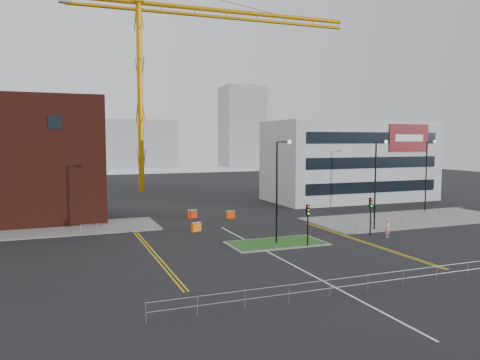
# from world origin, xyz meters

# --- Properties ---
(ground) EXTENTS (200.00, 200.00, 0.00)m
(ground) POSITION_xyz_m (0.00, 0.00, 0.00)
(ground) COLOR black
(ground) RESTS_ON ground
(pavement_left) EXTENTS (28.00, 8.00, 0.12)m
(pavement_left) POSITION_xyz_m (-20.00, 22.00, 0.06)
(pavement_left) COLOR slate
(pavement_left) RESTS_ON ground
(pavement_right) EXTENTS (24.00, 10.00, 0.12)m
(pavement_right) POSITION_xyz_m (22.00, 14.00, 0.06)
(pavement_right) COLOR slate
(pavement_right) RESTS_ON ground
(island_kerb) EXTENTS (8.60, 4.60, 0.08)m
(island_kerb) POSITION_xyz_m (2.00, 8.00, 0.04)
(island_kerb) COLOR slate
(island_kerb) RESTS_ON ground
(grass_island) EXTENTS (8.00, 4.00, 0.12)m
(grass_island) POSITION_xyz_m (2.00, 8.00, 0.06)
(grass_island) COLOR #1D4D19
(grass_island) RESTS_ON ground
(office_block) EXTENTS (25.00, 12.20, 12.00)m
(office_block) POSITION_xyz_m (26.01, 31.97, 6.00)
(office_block) COLOR #A8AAAD
(office_block) RESTS_ON ground
(tower_crane) EXTENTS (53.00, 2.72, 36.94)m
(tower_crane) POSITION_xyz_m (3.89, 54.81, 25.54)
(tower_crane) COLOR #BD810B
(tower_crane) RESTS_ON ground
(streetlamp_island) EXTENTS (1.46, 0.36, 9.18)m
(streetlamp_island) POSITION_xyz_m (2.22, 8.00, 5.41)
(streetlamp_island) COLOR black
(streetlamp_island) RESTS_ON ground
(streetlamp_right_near) EXTENTS (1.46, 0.36, 9.18)m
(streetlamp_right_near) POSITION_xyz_m (14.22, 10.00, 5.41)
(streetlamp_right_near) COLOR black
(streetlamp_right_near) RESTS_ON ground
(streetlamp_right_far) EXTENTS (1.46, 0.36, 9.18)m
(streetlamp_right_far) POSITION_xyz_m (28.22, 18.00, 5.41)
(streetlamp_right_far) COLOR black
(streetlamp_right_far) RESTS_ON ground
(traffic_light_island) EXTENTS (0.28, 0.33, 3.65)m
(traffic_light_island) POSITION_xyz_m (4.00, 5.98, 2.57)
(traffic_light_island) COLOR black
(traffic_light_island) RESTS_ON ground
(traffic_light_right) EXTENTS (0.28, 0.33, 3.65)m
(traffic_light_right) POSITION_xyz_m (12.00, 7.98, 2.57)
(traffic_light_right) COLOR black
(traffic_light_right) RESTS_ON ground
(railing_front) EXTENTS (24.05, 0.05, 1.10)m
(railing_front) POSITION_xyz_m (0.00, -6.00, 0.78)
(railing_front) COLOR gray
(railing_front) RESTS_ON ground
(railing_left) EXTENTS (6.05, 0.05, 1.10)m
(railing_left) POSITION_xyz_m (-11.00, 18.00, 0.74)
(railing_left) COLOR gray
(railing_left) RESTS_ON ground
(railing_right) EXTENTS (19.05, 5.05, 1.10)m
(railing_right) POSITION_xyz_m (20.50, 11.50, 0.78)
(railing_right) COLOR gray
(railing_right) RESTS_ON ground
(centre_line) EXTENTS (0.15, 30.00, 0.01)m
(centre_line) POSITION_xyz_m (0.00, 2.00, 0.01)
(centre_line) COLOR silver
(centre_line) RESTS_ON ground
(yellow_left_a) EXTENTS (0.12, 24.00, 0.01)m
(yellow_left_a) POSITION_xyz_m (-9.00, 10.00, 0.01)
(yellow_left_a) COLOR gold
(yellow_left_a) RESTS_ON ground
(yellow_left_b) EXTENTS (0.12, 24.00, 0.01)m
(yellow_left_b) POSITION_xyz_m (-8.70, 10.00, 0.01)
(yellow_left_b) COLOR gold
(yellow_left_b) RESTS_ON ground
(yellow_right_a) EXTENTS (0.12, 20.00, 0.01)m
(yellow_right_a) POSITION_xyz_m (9.50, 6.00, 0.01)
(yellow_right_a) COLOR gold
(yellow_right_a) RESTS_ON ground
(yellow_right_b) EXTENTS (0.12, 20.00, 0.01)m
(yellow_right_b) POSITION_xyz_m (9.80, 6.00, 0.01)
(yellow_right_b) COLOR gold
(yellow_right_b) RESTS_ON ground
(skyline_b) EXTENTS (24.00, 12.00, 16.00)m
(skyline_b) POSITION_xyz_m (10.00, 130.00, 8.00)
(skyline_b) COLOR gray
(skyline_b) RESTS_ON ground
(skyline_c) EXTENTS (14.00, 12.00, 28.00)m
(skyline_c) POSITION_xyz_m (45.00, 125.00, 14.00)
(skyline_c) COLOR gray
(skyline_c) RESTS_ON ground
(skyline_d) EXTENTS (30.00, 12.00, 12.00)m
(skyline_d) POSITION_xyz_m (-8.00, 140.00, 6.00)
(skyline_d) COLOR gray
(skyline_d) RESTS_ON ground
(pedestrian) EXTENTS (0.76, 0.67, 1.75)m
(pedestrian) POSITION_xyz_m (13.00, 6.67, 0.88)
(pedestrian) COLOR pink
(pedestrian) RESTS_ON ground
(barrier_left) EXTENTS (1.21, 0.53, 0.99)m
(barrier_left) POSITION_xyz_m (-1.29, 24.00, 0.54)
(barrier_left) COLOR red
(barrier_left) RESTS_ON ground
(barrier_mid) EXTENTS (1.13, 0.76, 0.91)m
(barrier_mid) POSITION_xyz_m (-3.09, 16.00, 0.49)
(barrier_mid) COLOR orange
(barrier_mid) RESTS_ON ground
(barrier_right) EXTENTS (1.06, 0.36, 0.89)m
(barrier_right) POSITION_xyz_m (2.87, 22.19, 0.48)
(barrier_right) COLOR #C93D0B
(barrier_right) RESTS_ON ground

